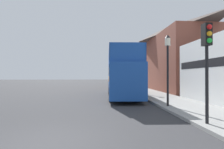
# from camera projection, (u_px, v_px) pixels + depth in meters

# --- Properties ---
(ground_plane) EXTENTS (144.00, 144.00, 0.00)m
(ground_plane) POSITION_uv_depth(u_px,v_px,m) (90.00, 89.00, 25.81)
(ground_plane) COLOR #333335
(sidewalk) EXTENTS (3.40, 108.00, 0.14)m
(sidewalk) POSITION_uv_depth(u_px,v_px,m) (140.00, 90.00, 23.29)
(sidewalk) COLOR gray
(sidewalk) RESTS_ON ground_plane
(brick_terrace_rear) EXTENTS (6.00, 19.90, 9.39)m
(brick_terrace_rear) POSITION_uv_depth(u_px,v_px,m) (167.00, 58.00, 26.42)
(brick_terrace_rear) COLOR brown
(brick_terrace_rear) RESTS_ON ground_plane
(tour_bus) EXTENTS (2.91, 9.64, 4.21)m
(tour_bus) POSITION_uv_depth(u_px,v_px,m) (122.00, 77.00, 16.17)
(tour_bus) COLOR #19479E
(tour_bus) RESTS_ON ground_plane
(parked_car_ahead_of_bus) EXTENTS (1.95, 4.41, 1.49)m
(parked_car_ahead_of_bus) POSITION_uv_depth(u_px,v_px,m) (119.00, 85.00, 23.17)
(parked_car_ahead_of_bus) COLOR silver
(parked_car_ahead_of_bus) RESTS_ON ground_plane
(traffic_signal) EXTENTS (0.28, 0.42, 3.82)m
(traffic_signal) POSITION_uv_depth(u_px,v_px,m) (207.00, 50.00, 6.65)
(traffic_signal) COLOR black
(traffic_signal) RESTS_ON sidewalk
(lamp_post_nearest) EXTENTS (0.35, 0.35, 4.33)m
(lamp_post_nearest) POSITION_uv_depth(u_px,v_px,m) (168.00, 56.00, 10.58)
(lamp_post_nearest) COLOR black
(lamp_post_nearest) RESTS_ON sidewalk
(lamp_post_second) EXTENTS (0.35, 0.35, 4.60)m
(lamp_post_second) POSITION_uv_depth(u_px,v_px,m) (136.00, 64.00, 19.47)
(lamp_post_second) COLOR black
(lamp_post_second) RESTS_ON sidewalk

